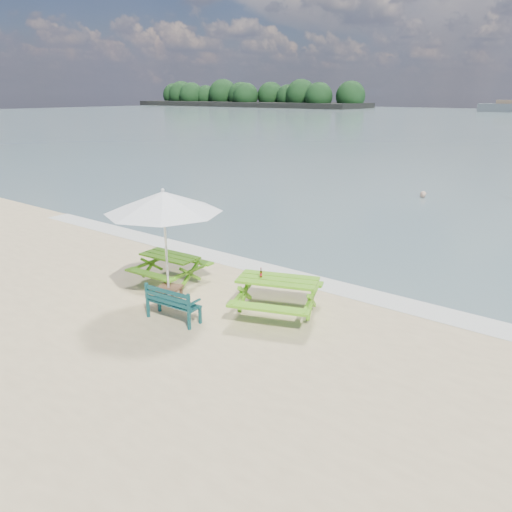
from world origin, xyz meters
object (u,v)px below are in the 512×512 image
Objects in this scene: side_table at (169,294)px; patio_umbrella at (163,202)px; picnic_table_left at (171,269)px; swimmer at (422,208)px; park_bench at (174,310)px; beer_bottle at (261,274)px; picnic_table_right at (278,297)px.

patio_umbrella is at bearing -116.57° from side_table.
swimmer is (1.29, 15.33, -0.89)m from picnic_table_left.
picnic_table_left is 1.41× the size of park_bench.
beer_bottle is at bearing -1.04° from picnic_table_left.
park_bench is 2.11m from beer_bottle.
patio_umbrella reaches higher than picnic_table_left.
swimmer is at bearing 97.99° from picnic_table_right.
side_table is 2.44m from beer_bottle.
picnic_table_right is 1.49× the size of swimmer.
patio_umbrella reaches higher than side_table.
patio_umbrella is 16.52m from swimmer.
park_bench is 5.87× the size of beer_bottle.
park_bench is 0.79× the size of swimmer.
side_table is at bearing 142.86° from park_bench.
swimmer is at bearing 91.74° from park_bench.
picnic_table_left is at bearing -178.34° from picnic_table_right.
picnic_table_right is at bearing 23.39° from beer_bottle.
park_bench is 2.48m from patio_umbrella.
swimmer is at bearing 96.60° from beer_bottle.
picnic_table_left is 1.11× the size of swimmer.
park_bench is 1.13m from side_table.
patio_umbrella is (-0.90, 0.68, 2.21)m from park_bench.
picnic_table_right reaches higher than park_bench.
park_bench is at bearing -37.14° from patio_umbrella.
patio_umbrella is 2.05× the size of swimmer.
patio_umbrella is 15.30× the size of beer_bottle.
park_bench is 1.92× the size of side_table.
picnic_table_right is 15.41m from swimmer.
park_bench is 16.94m from swimmer.
swimmer is at bearing 85.19° from picnic_table_left.
beer_bottle reaches higher than park_bench.
picnic_table_left is 2.41m from park_bench.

